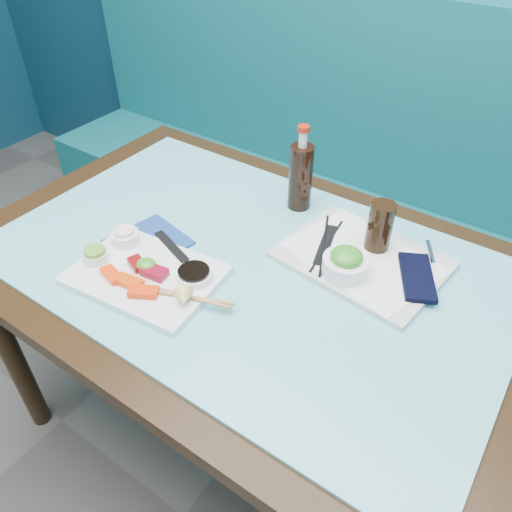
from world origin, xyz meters
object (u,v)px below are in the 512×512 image
Objects in this scene: dining_table at (248,288)px; cola_glass at (380,227)px; booth_bench at (371,222)px; blue_napkin at (148,242)px; seaweed_bowl at (345,266)px; serving_tray at (362,260)px; cola_bottle_body at (300,178)px; sashimi_plate at (146,275)px.

dining_table is 0.36m from cola_glass.
blue_napkin is (-0.24, -0.93, 0.39)m from booth_bench.
dining_table is at bearing -90.00° from booth_bench.
cola_glass reaches higher than seaweed_bowl.
blue_napkin is (-0.24, -0.09, 0.09)m from dining_table.
booth_bench is 0.82m from serving_tray.
cola_glass is at bearing 86.46° from serving_tray.
cola_glass is 0.27m from cola_bottle_body.
booth_bench is 17.54× the size of blue_napkin.
blue_napkin is (-0.09, 0.10, -0.01)m from sashimi_plate.
dining_table is at bearing -160.38° from seaweed_bowl.
blue_napkin reaches higher than dining_table.
sashimi_plate is (-0.16, -1.02, 0.39)m from booth_bench.
sashimi_plate is 0.51m from serving_tray.
cola_bottle_body reaches higher than blue_napkin.
seaweed_bowl is at bearing -39.20° from cola_bottle_body.
cola_bottle_body is (-0.02, -0.57, 0.47)m from booth_bench.
dining_table is 0.28m from blue_napkin.
booth_bench reaches higher than cola_glass.
cola_bottle_body is at bearing 140.80° from seaweed_bowl.
dining_table is 8.18× the size of blue_napkin.
cola_bottle_body is at bearing -92.00° from booth_bench.
cola_glass reaches higher than dining_table.
sashimi_plate is 1.94× the size of blue_napkin.
blue_napkin is (-0.22, -0.36, -0.09)m from cola_bottle_body.
seaweed_bowl is 0.49m from blue_napkin.
blue_napkin is (-0.48, -0.30, -0.07)m from cola_glass.
blue_napkin is (-0.46, -0.17, -0.03)m from seaweed_bowl.
seaweed_bowl is 0.85× the size of cola_glass.
sashimi_plate is 1.83× the size of cola_bottle_body.
dining_table is 0.33m from cola_bottle_body.
booth_bench reaches higher than blue_napkin.
seaweed_bowl is (0.22, -0.76, 0.42)m from booth_bench.
booth_bench is 0.74m from cola_bottle_body.
blue_napkin is at bearing -160.20° from seaweed_bowl.
serving_tray is at bearing -100.30° from cola_glass.
cola_bottle_body is at bearing 161.01° from serving_tray.
seaweed_bowl is 0.31m from cola_bottle_body.
booth_bench is 9.05× the size of sashimi_plate.
seaweed_bowl is (0.38, 0.26, 0.03)m from sashimi_plate.
booth_bench is 23.94× the size of cola_glass.
cola_bottle_body is 1.06× the size of blue_napkin.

